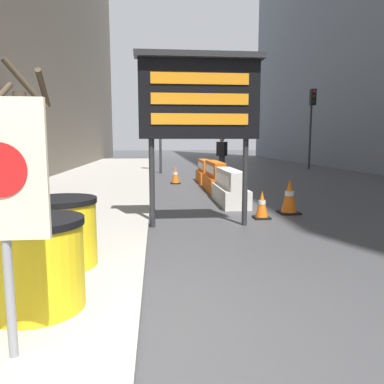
# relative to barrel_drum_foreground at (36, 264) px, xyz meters

# --- Properties ---
(ground_plane) EXTENTS (120.00, 120.00, 0.00)m
(ground_plane) POSITION_rel_barrel_drum_foreground_xyz_m (0.88, -0.34, -0.53)
(ground_plane) COLOR #3F3F42
(bare_tree) EXTENTS (1.70, 1.76, 3.45)m
(bare_tree) POSITION_rel_barrel_drum_foreground_xyz_m (-2.49, 7.17, 1.30)
(bare_tree) COLOR #4C3D2D
(bare_tree) RESTS_ON sidewalk_left
(barrel_drum_foreground) EXTENTS (0.82, 0.82, 0.79)m
(barrel_drum_foreground) POSITION_rel_barrel_drum_foreground_xyz_m (0.00, 0.00, 0.00)
(barrel_drum_foreground) COLOR yellow
(barrel_drum_foreground) RESTS_ON sidewalk_left
(barrel_drum_middle) EXTENTS (0.82, 0.82, 0.79)m
(barrel_drum_middle) POSITION_rel_barrel_drum_foreground_xyz_m (-0.07, 1.13, 0.00)
(barrel_drum_middle) COLOR yellow
(barrel_drum_middle) RESTS_ON sidewalk_left
(warning_sign) EXTENTS (0.58, 0.08, 1.70)m
(warning_sign) POSITION_rel_barrel_drum_foreground_xyz_m (0.06, -0.76, 0.75)
(warning_sign) COLOR gray
(warning_sign) RESTS_ON sidewalk_left
(message_board) EXTENTS (2.25, 0.36, 3.07)m
(message_board) POSITION_rel_barrel_drum_foreground_xyz_m (1.80, 3.53, 1.76)
(message_board) COLOR #28282B
(message_board) RESTS_ON ground_plane
(jersey_barrier_white) EXTENTS (0.62, 2.09, 0.85)m
(jersey_barrier_white) POSITION_rel_barrel_drum_foreground_xyz_m (2.85, 5.95, -0.15)
(jersey_barrier_white) COLOR silver
(jersey_barrier_white) RESTS_ON ground_plane
(jersey_barrier_orange_far) EXTENTS (0.55, 2.10, 0.92)m
(jersey_barrier_orange_far) POSITION_rel_barrel_drum_foreground_xyz_m (2.85, 8.36, -0.12)
(jersey_barrier_orange_far) COLOR orange
(jersey_barrier_orange_far) RESTS_ON ground_plane
(jersey_barrier_orange_near) EXTENTS (0.53, 1.73, 0.85)m
(jersey_barrier_orange_near) POSITION_rel_barrel_drum_foreground_xyz_m (2.85, 10.79, -0.15)
(jersey_barrier_orange_near) COLOR orange
(jersey_barrier_orange_near) RESTS_ON ground_plane
(traffic_cone_near) EXTENTS (0.43, 0.43, 0.77)m
(traffic_cone_near) POSITION_rel_barrel_drum_foreground_xyz_m (3.87, 4.54, -0.15)
(traffic_cone_near) COLOR black
(traffic_cone_near) RESTS_ON ground_plane
(traffic_cone_mid) EXTENTS (0.36, 0.36, 0.65)m
(traffic_cone_mid) POSITION_rel_barrel_drum_foreground_xyz_m (1.72, 10.43, -0.21)
(traffic_cone_mid) COLOR black
(traffic_cone_mid) RESTS_ON ground_plane
(traffic_cone_far) EXTENTS (0.32, 0.32, 0.57)m
(traffic_cone_far) POSITION_rel_barrel_drum_foreground_xyz_m (3.14, 4.08, -0.25)
(traffic_cone_far) COLOR black
(traffic_cone_far) RESTS_ON ground_plane
(traffic_light_near_curb) EXTENTS (0.28, 0.44, 4.27)m
(traffic_light_near_curb) POSITION_rel_barrel_drum_foreground_xyz_m (1.24, 14.87, 2.56)
(traffic_light_near_curb) COLOR #2D2D30
(traffic_light_near_curb) RESTS_ON ground_plane
(traffic_light_far_side) EXTENTS (0.28, 0.45, 4.31)m
(traffic_light_far_side) POSITION_rel_barrel_drum_foreground_xyz_m (9.46, 16.76, 2.58)
(traffic_light_far_side) COLOR #2D2D30
(traffic_light_far_side) RESTS_ON ground_plane
(pedestrian_worker) EXTENTS (0.51, 0.52, 1.75)m
(pedestrian_worker) POSITION_rel_barrel_drum_foreground_xyz_m (4.14, 14.48, 0.51)
(pedestrian_worker) COLOR #333338
(pedestrian_worker) RESTS_ON ground_plane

